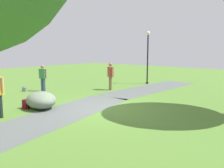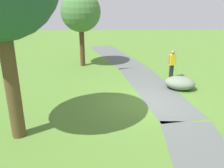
{
  "view_description": "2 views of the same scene",
  "coord_description": "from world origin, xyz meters",
  "px_view_note": "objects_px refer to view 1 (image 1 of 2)",
  "views": [
    {
      "loc": [
        7.57,
        6.68,
        2.57
      ],
      "look_at": [
        -0.94,
        -0.36,
        0.93
      ],
      "focal_mm": 38.39,
      "sensor_mm": 36.0,
      "label": 1
    },
    {
      "loc": [
        -11.36,
        2.06,
        5.28
      ],
      "look_at": [
        -0.94,
        1.75,
        1.34
      ],
      "focal_mm": 40.2,
      "sensor_mm": 36.0,
      "label": 2
    }
  ],
  "objects_px": {
    "lamp_post": "(148,52)",
    "handbag_on_grass": "(25,89)",
    "lawn_boulder": "(41,100)",
    "woman_with_handbag": "(43,76)",
    "man_near_boulder": "(110,74)",
    "backpack_by_boulder": "(26,104)"
  },
  "relations": [
    {
      "from": "lamp_post",
      "to": "handbag_on_grass",
      "type": "xyz_separation_m",
      "value": [
        7.49,
        -4.07,
        -2.19
      ]
    },
    {
      "from": "lawn_boulder",
      "to": "woman_with_handbag",
      "type": "distance_m",
      "value": 4.37
    },
    {
      "from": "lamp_post",
      "to": "lawn_boulder",
      "type": "distance_m",
      "value": 9.5
    },
    {
      "from": "lamp_post",
      "to": "lawn_boulder",
      "type": "height_order",
      "value": "lamp_post"
    },
    {
      "from": "handbag_on_grass",
      "to": "man_near_boulder",
      "type": "bearing_deg",
      "value": 134.61
    },
    {
      "from": "backpack_by_boulder",
      "to": "lamp_post",
      "type": "bearing_deg",
      "value": 179.3
    },
    {
      "from": "lawn_boulder",
      "to": "handbag_on_grass",
      "type": "bearing_deg",
      "value": -112.18
    },
    {
      "from": "lawn_boulder",
      "to": "woman_with_handbag",
      "type": "xyz_separation_m",
      "value": [
        -2.53,
        -3.52,
        0.56
      ]
    },
    {
      "from": "lamp_post",
      "to": "man_near_boulder",
      "type": "height_order",
      "value": "lamp_post"
    },
    {
      "from": "woman_with_handbag",
      "to": "backpack_by_boulder",
      "type": "xyz_separation_m",
      "value": [
        3.0,
        3.08,
        -0.73
      ]
    },
    {
      "from": "lawn_boulder",
      "to": "woman_with_handbag",
      "type": "height_order",
      "value": "woman_with_handbag"
    },
    {
      "from": "handbag_on_grass",
      "to": "backpack_by_boulder",
      "type": "xyz_separation_m",
      "value": [
        2.26,
        3.95,
        0.05
      ]
    },
    {
      "from": "backpack_by_boulder",
      "to": "lawn_boulder",
      "type": "bearing_deg",
      "value": 136.76
    },
    {
      "from": "lamp_post",
      "to": "backpack_by_boulder",
      "type": "bearing_deg",
      "value": -0.7
    },
    {
      "from": "lamp_post",
      "to": "man_near_boulder",
      "type": "xyz_separation_m",
      "value": [
        3.81,
        -0.34,
        -1.34
      ]
    },
    {
      "from": "lamp_post",
      "to": "man_near_boulder",
      "type": "relative_size",
      "value": 2.23
    },
    {
      "from": "lawn_boulder",
      "to": "backpack_by_boulder",
      "type": "bearing_deg",
      "value": -43.24
    },
    {
      "from": "lamp_post",
      "to": "handbag_on_grass",
      "type": "relative_size",
      "value": 11.55
    },
    {
      "from": "lawn_boulder",
      "to": "man_near_boulder",
      "type": "distance_m",
      "value": 5.55
    },
    {
      "from": "woman_with_handbag",
      "to": "man_near_boulder",
      "type": "bearing_deg",
      "value": 135.83
    },
    {
      "from": "lawn_boulder",
      "to": "backpack_by_boulder",
      "type": "xyz_separation_m",
      "value": [
        0.47,
        -0.44,
        -0.17
      ]
    },
    {
      "from": "woman_with_handbag",
      "to": "handbag_on_grass",
      "type": "xyz_separation_m",
      "value": [
        0.74,
        -0.87,
        -0.78
      ]
    }
  ]
}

